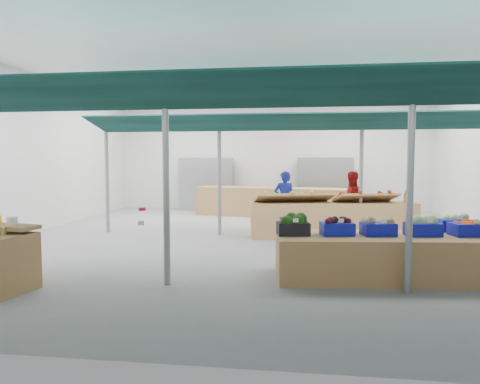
{
  "coord_description": "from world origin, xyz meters",
  "views": [
    {
      "loc": [
        0.92,
        -10.18,
        1.85
      ],
      "look_at": [
        -0.2,
        -1.6,
        1.25
      ],
      "focal_mm": 32.0,
      "sensor_mm": 36.0,
      "label": 1
    }
  ],
  "objects_px": {
    "veg_counter": "(390,257)",
    "vendor_left": "(285,200)",
    "fruit_counter": "(332,219)",
    "vendor_right": "(351,201)"
  },
  "relations": [
    {
      "from": "veg_counter",
      "to": "fruit_counter",
      "type": "bearing_deg",
      "value": 93.73
    },
    {
      "from": "vendor_left",
      "to": "vendor_right",
      "type": "relative_size",
      "value": 1.0
    },
    {
      "from": "fruit_counter",
      "to": "vendor_right",
      "type": "relative_size",
      "value": 2.5
    },
    {
      "from": "fruit_counter",
      "to": "vendor_left",
      "type": "xyz_separation_m",
      "value": [
        -1.2,
        1.1,
        0.37
      ]
    },
    {
      "from": "veg_counter",
      "to": "vendor_left",
      "type": "relative_size",
      "value": 2.23
    },
    {
      "from": "veg_counter",
      "to": "fruit_counter",
      "type": "relative_size",
      "value": 0.89
    },
    {
      "from": "vendor_right",
      "to": "fruit_counter",
      "type": "bearing_deg",
      "value": 53.75
    },
    {
      "from": "veg_counter",
      "to": "fruit_counter",
      "type": "height_order",
      "value": "fruit_counter"
    },
    {
      "from": "veg_counter",
      "to": "vendor_left",
      "type": "xyz_separation_m",
      "value": [
        -1.8,
        4.9,
        0.46
      ]
    },
    {
      "from": "fruit_counter",
      "to": "vendor_right",
      "type": "height_order",
      "value": "vendor_right"
    }
  ]
}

